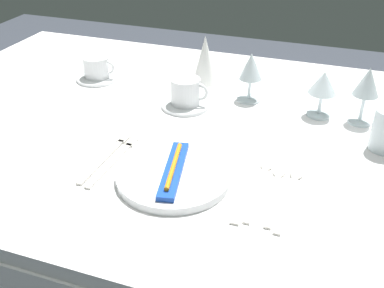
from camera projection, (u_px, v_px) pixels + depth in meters
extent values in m
cube|color=white|center=(209.00, 132.00, 1.19)|extent=(1.80, 1.10, 0.04)
cube|color=white|center=(253.00, 89.00, 1.69)|extent=(1.80, 0.01, 0.18)
cylinder|color=brown|center=(63.00, 128.00, 1.97)|extent=(0.07, 0.07, 0.70)
cylinder|color=white|center=(174.00, 176.00, 0.98)|extent=(0.25, 0.25, 0.02)
cube|color=blue|center=(173.00, 170.00, 0.97)|extent=(0.08, 0.21, 0.01)
cylinder|color=orange|center=(173.00, 165.00, 0.96)|extent=(0.04, 0.17, 0.01)
cube|color=beige|center=(110.00, 165.00, 1.02)|extent=(0.02, 0.19, 0.00)
cube|color=beige|center=(132.00, 142.00, 1.11)|extent=(0.02, 0.04, 0.00)
cube|color=beige|center=(102.00, 161.00, 1.04)|extent=(0.02, 0.19, 0.00)
cube|color=beige|center=(124.00, 138.00, 1.12)|extent=(0.02, 0.04, 0.00)
cube|color=beige|center=(245.00, 194.00, 0.93)|extent=(0.02, 0.20, 0.00)
cube|color=beige|center=(255.00, 165.00, 1.02)|extent=(0.02, 0.06, 0.00)
cube|color=beige|center=(257.00, 194.00, 0.93)|extent=(0.02, 0.20, 0.00)
ellipsoid|color=beige|center=(267.00, 166.00, 1.02)|extent=(0.03, 0.04, 0.01)
cube|color=beige|center=(273.00, 200.00, 0.92)|extent=(0.02, 0.18, 0.00)
ellipsoid|color=beige|center=(279.00, 172.00, 1.00)|extent=(0.03, 0.04, 0.01)
cube|color=beige|center=(287.00, 204.00, 0.90)|extent=(0.02, 0.19, 0.00)
ellipsoid|color=beige|center=(296.00, 174.00, 0.99)|extent=(0.03, 0.04, 0.01)
cylinder|color=white|center=(98.00, 78.00, 1.45)|extent=(0.14, 0.14, 0.01)
cylinder|color=white|center=(97.00, 67.00, 1.43)|extent=(0.08, 0.08, 0.06)
torus|color=white|center=(108.00, 67.00, 1.41)|extent=(0.05, 0.01, 0.05)
cylinder|color=white|center=(186.00, 105.00, 1.28)|extent=(0.14, 0.14, 0.01)
cylinder|color=white|center=(185.00, 91.00, 1.26)|extent=(0.08, 0.08, 0.07)
torus|color=white|center=(200.00, 92.00, 1.25)|extent=(0.05, 0.01, 0.05)
cylinder|color=silver|center=(318.00, 114.00, 1.23)|extent=(0.06, 0.06, 0.01)
cylinder|color=silver|center=(320.00, 103.00, 1.22)|extent=(0.01, 0.01, 0.06)
cone|color=silver|center=(324.00, 83.00, 1.19)|extent=(0.08, 0.08, 0.06)
cylinder|color=silver|center=(249.00, 99.00, 1.32)|extent=(0.07, 0.07, 0.01)
cylinder|color=silver|center=(249.00, 88.00, 1.30)|extent=(0.01, 0.01, 0.06)
cone|color=silver|center=(251.00, 66.00, 1.27)|extent=(0.07, 0.07, 0.08)
cylinder|color=silver|center=(359.00, 121.00, 1.20)|extent=(0.06, 0.06, 0.01)
cylinder|color=silver|center=(362.00, 108.00, 1.18)|extent=(0.01, 0.01, 0.07)
cone|color=silver|center=(368.00, 82.00, 1.14)|extent=(0.07, 0.07, 0.07)
cone|color=white|center=(205.00, 60.00, 1.39)|extent=(0.08, 0.08, 0.15)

